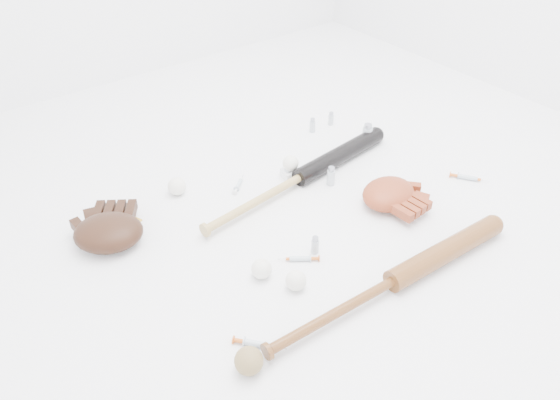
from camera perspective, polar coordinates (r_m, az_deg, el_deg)
bat_dark at (r=2.12m, az=2.13°, el=2.40°), size 0.99×0.18×0.07m
bat_wood at (r=1.72m, az=11.79°, el=-8.25°), size 1.00×0.12×0.07m
glove_dark at (r=1.92m, az=-17.50°, el=-3.22°), size 0.38×0.38×0.10m
glove_tan at (r=2.05m, az=11.27°, el=0.67°), size 0.27×0.27×0.09m
trading_card at (r=2.03m, az=-15.88°, el=-2.13°), size 0.10×0.12×0.01m
pedestal at (r=2.17m, az=1.10°, el=2.78°), size 0.07×0.07×0.04m
baseball_on_pedestal at (r=2.15m, az=1.12°, el=3.87°), size 0.06×0.06×0.06m
baseball_left at (r=1.73m, az=-1.94°, el=-7.21°), size 0.07×0.07×0.07m
baseball_upper at (r=2.11m, az=-10.73°, el=1.41°), size 0.07×0.07×0.07m
baseball_mid at (r=1.69m, az=1.67°, el=-8.40°), size 0.07×0.07×0.07m
baseball_aged at (r=1.49m, az=-3.28°, el=-16.43°), size 0.08×0.08×0.08m
syringe_0 at (r=1.56m, az=-2.36°, el=-14.80°), size 0.13×0.15×0.02m
syringe_1 at (r=1.80m, az=2.10°, el=-6.14°), size 0.14×0.11×0.02m
syringe_2 at (r=2.13m, az=-4.34°, el=1.63°), size 0.12×0.11×0.02m
syringe_3 at (r=2.29m, az=19.01°, el=2.24°), size 0.12×0.15×0.02m
vial_0 at (r=2.48m, az=3.41°, el=7.81°), size 0.03×0.03×0.07m
vial_1 at (r=2.55m, az=5.35°, el=8.48°), size 0.02×0.02×0.06m
vial_2 at (r=2.13m, az=5.35°, el=2.53°), size 0.03×0.03×0.08m
vial_3 at (r=2.40m, az=9.10°, el=6.76°), size 0.04×0.04×0.10m
vial_4 at (r=1.82m, az=3.69°, el=-4.69°), size 0.03×0.03×0.07m
vial_5 at (r=2.16m, az=0.82°, el=2.98°), size 0.03×0.03×0.07m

